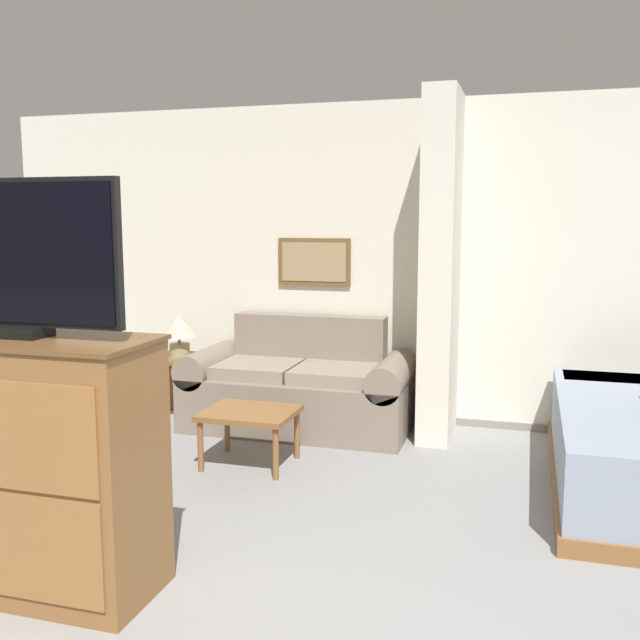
# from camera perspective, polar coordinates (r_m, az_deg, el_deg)

# --- Properties ---
(wall_back) EXTENTS (7.64, 0.16, 2.60)m
(wall_back) POSITION_cam_1_polar(r_m,az_deg,el_deg) (5.85, 8.85, 4.35)
(wall_back) COLOR silver
(wall_back) RESTS_ON ground_plane
(wall_partition_pillar) EXTENTS (0.24, 0.66, 2.60)m
(wall_partition_pillar) POSITION_cam_1_polar(r_m,az_deg,el_deg) (5.45, 9.62, 4.12)
(wall_partition_pillar) COLOR silver
(wall_partition_pillar) RESTS_ON ground_plane
(couch) EXTENTS (1.80, 0.84, 0.88)m
(couch) POSITION_cam_1_polar(r_m,az_deg,el_deg) (5.74, -1.65, -5.45)
(couch) COLOR gray
(couch) RESTS_ON ground_plane
(coffee_table) EXTENTS (0.61, 0.51, 0.38)m
(coffee_table) POSITION_cam_1_polar(r_m,az_deg,el_deg) (4.90, -5.65, -7.76)
(coffee_table) COLOR brown
(coffee_table) RESTS_ON ground_plane
(side_table) EXTENTS (0.46, 0.46, 0.53)m
(side_table) POSITION_cam_1_polar(r_m,az_deg,el_deg) (6.07, -11.13, -3.63)
(side_table) COLOR brown
(side_table) RESTS_ON ground_plane
(table_lamp) EXTENTS (0.29, 0.29, 0.35)m
(table_lamp) POSITION_cam_1_polar(r_m,az_deg,el_deg) (6.02, -11.21, -0.72)
(table_lamp) COLOR tan
(table_lamp) RESTS_ON side_table
(tv_dresser) EXTENTS (1.19, 0.51, 1.16)m
(tv_dresser) POSITION_cam_1_polar(r_m,az_deg,el_deg) (3.51, -22.30, -10.61)
(tv_dresser) COLOR brown
(tv_dresser) RESTS_ON ground_plane
(tv) EXTENTS (1.02, 0.16, 0.68)m
(tv) POSITION_cam_1_polar(r_m,az_deg,el_deg) (3.34, -23.15, 4.62)
(tv) COLOR black
(tv) RESTS_ON tv_dresser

